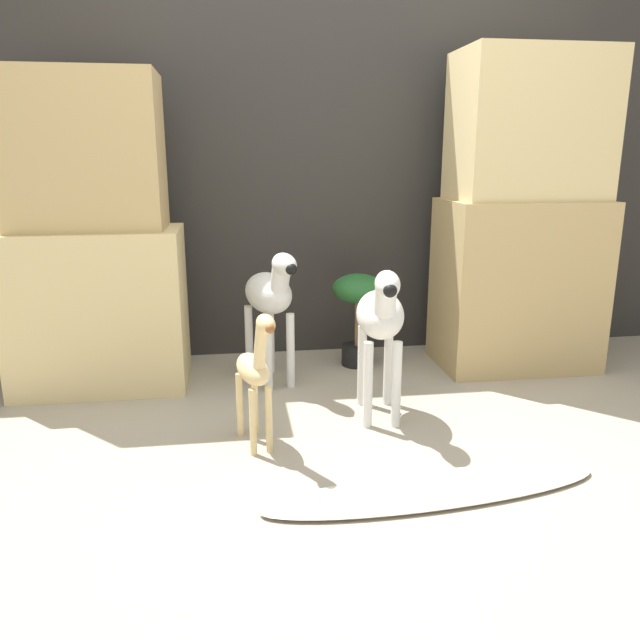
# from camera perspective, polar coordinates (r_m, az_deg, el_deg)

# --- Properties ---
(ground_plane) EXTENTS (14.00, 14.00, 0.00)m
(ground_plane) POSITION_cam_1_polar(r_m,az_deg,el_deg) (2.55, 2.83, -12.03)
(ground_plane) COLOR #9E937F
(wall_back) EXTENTS (6.40, 0.08, 2.20)m
(wall_back) POSITION_cam_1_polar(r_m,az_deg,el_deg) (3.68, -1.27, 13.99)
(wall_back) COLOR #2D2B28
(wall_back) RESTS_ON ground_plane
(rock_pillar_left) EXTENTS (0.84, 0.52, 1.54)m
(rock_pillar_left) POSITION_cam_1_polar(r_m,az_deg,el_deg) (3.29, -19.94, 6.09)
(rock_pillar_left) COLOR #DBC184
(rock_pillar_left) RESTS_ON ground_plane
(rock_pillar_right) EXTENTS (0.84, 0.52, 1.67)m
(rock_pillar_right) POSITION_cam_1_polar(r_m,az_deg,el_deg) (3.57, 17.96, 8.41)
(rock_pillar_right) COLOR tan
(rock_pillar_right) RESTS_ON ground_plane
(zebra_right) EXTENTS (0.25, 0.50, 0.71)m
(zebra_right) POSITION_cam_1_polar(r_m,az_deg,el_deg) (2.73, 5.58, 0.14)
(zebra_right) COLOR silver
(zebra_right) RESTS_ON ground_plane
(zebra_left) EXTENTS (0.32, 0.50, 0.71)m
(zebra_left) POSITION_cam_1_polar(r_m,az_deg,el_deg) (3.16, -4.54, 2.20)
(zebra_left) COLOR silver
(zebra_left) RESTS_ON ground_plane
(giraffe_figurine) EXTENTS (0.18, 0.40, 0.59)m
(giraffe_figurine) POSITION_cam_1_polar(r_m,az_deg,el_deg) (2.48, -5.97, -4.51)
(giraffe_figurine) COLOR #E0C184
(giraffe_figurine) RESTS_ON ground_plane
(potted_palm_front) EXTENTS (0.29, 0.29, 0.52)m
(potted_palm_front) POSITION_cam_1_polar(r_m,az_deg,el_deg) (3.47, 3.51, 1.52)
(potted_palm_front) COLOR black
(potted_palm_front) RESTS_ON ground_plane
(surfboard) EXTENTS (1.27, 0.38, 0.07)m
(surfboard) POSITION_cam_1_polar(r_m,az_deg,el_deg) (2.30, 10.11, -15.03)
(surfboard) COLOR silver
(surfboard) RESTS_ON ground_plane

